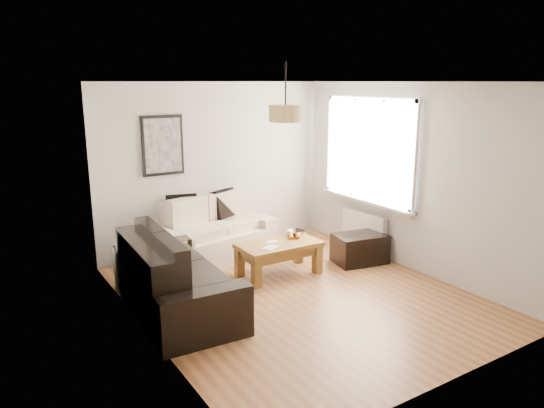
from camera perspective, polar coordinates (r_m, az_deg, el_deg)
floor at (r=6.41m, az=2.91°, el=-10.24°), size 4.50×4.50×0.00m
ceiling at (r=5.86m, az=3.23°, el=13.67°), size 3.80×4.50×0.00m
wall_back at (r=7.91m, az=-6.42°, el=4.16°), size 3.80×0.04×2.60m
wall_front at (r=4.43m, az=20.17°, el=-4.26°), size 3.80×0.04×2.60m
wall_left at (r=5.17m, az=-14.39°, el=-1.32°), size 0.04×4.50×2.60m
wall_right at (r=7.25m, az=15.43°, el=2.87°), size 0.04×4.50×2.60m
window_bay at (r=7.73m, az=10.99°, el=6.02°), size 0.14×1.90×1.60m
radiator at (r=7.95m, az=10.38°, el=-2.74°), size 0.10×0.90×0.52m
poster at (r=7.50m, az=-12.28°, el=6.50°), size 0.62×0.04×0.87m
pendant_shade at (r=6.12m, az=1.53°, el=10.22°), size 0.40×0.40×0.20m
loveseat_cream at (r=7.57m, az=-6.73°, el=-2.97°), size 1.92×1.27×0.88m
sofa_leather at (r=5.96m, az=-10.85°, el=-7.83°), size 1.09×2.07×0.88m
coffee_table at (r=6.97m, az=0.76°, el=-6.19°), size 1.12×0.62×0.46m
ottoman at (r=7.53m, az=9.92°, el=-4.97°), size 0.83×0.61×0.43m
cushion_left at (r=7.52m, az=-10.17°, el=-0.58°), size 0.46×0.26×0.44m
cushion_right at (r=7.80m, az=-5.43°, el=0.06°), size 0.45×0.31×0.44m
fruit_bowl at (r=7.25m, az=2.73°, el=-3.25°), size 0.28×0.28×0.06m
orange_a at (r=7.07m, az=2.99°, el=-3.63°), size 0.08×0.08×0.06m
orange_b at (r=7.11m, az=3.01°, el=-3.52°), size 0.09×0.09×0.08m
orange_c at (r=7.04m, az=2.09°, el=-3.67°), size 0.10×0.10×0.08m
papers at (r=6.69m, az=-0.17°, el=-4.95°), size 0.24×0.21×0.01m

